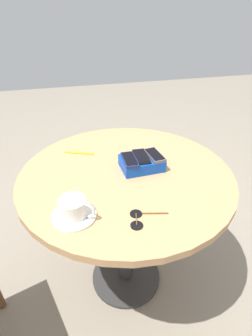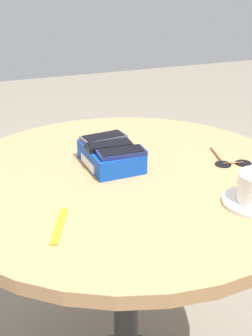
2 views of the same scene
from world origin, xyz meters
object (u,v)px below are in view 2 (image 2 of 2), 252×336
at_px(phone_gray, 103,138).
at_px(sunglasses, 231,163).
at_px(lanyard_strap, 59,226).
at_px(round_table, 126,217).
at_px(phone_box, 111,156).
at_px(phone_black, 109,145).
at_px(phone_navy, 121,152).

bearing_deg(phone_gray, sunglasses, 62.32).
xyz_separation_m(phone_gray, lanyard_strap, (0.31, -0.19, -0.05)).
xyz_separation_m(round_table, phone_box, (-0.07, -0.02, 0.14)).
distance_m(phone_black, phone_navy, 0.06).
bearing_deg(phone_box, lanyard_strap, -38.03).
height_order(phone_gray, phone_navy, same).
height_order(phone_gray, lanyard_strap, phone_gray).
bearing_deg(phone_gray, lanyard_strap, -32.40).
distance_m(round_table, phone_box, 0.16).
distance_m(round_table, phone_navy, 0.18).
bearing_deg(phone_black, phone_navy, 13.27).
bearing_deg(sunglasses, phone_box, -108.51).
relative_size(lanyard_strap, sunglasses, 0.97).
bearing_deg(phone_black, round_table, 14.65).
bearing_deg(phone_gray, phone_navy, 4.92).
bearing_deg(round_table, phone_gray, -173.18).
relative_size(phone_black, lanyard_strap, 0.87).
xyz_separation_m(phone_box, phone_navy, (0.06, 0.01, 0.03)).
height_order(phone_box, phone_black, phone_black).
bearing_deg(sunglasses, lanyard_strap, -73.28).
height_order(round_table, lanyard_strap, lanyard_strap).
height_order(round_table, phone_gray, phone_gray).
bearing_deg(phone_box, sunglasses, 71.49).
xyz_separation_m(phone_gray, phone_navy, (0.11, 0.01, 0.00)).
distance_m(phone_gray, sunglasses, 0.34).
height_order(round_table, phone_black, phone_black).
bearing_deg(phone_navy, phone_box, -170.59).
relative_size(phone_box, sunglasses, 1.28).
bearing_deg(sunglasses, phone_navy, -98.72).
height_order(round_table, phone_box, phone_box).
xyz_separation_m(phone_gray, sunglasses, (0.16, 0.30, -0.05)).
distance_m(round_table, phone_gray, 0.22).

